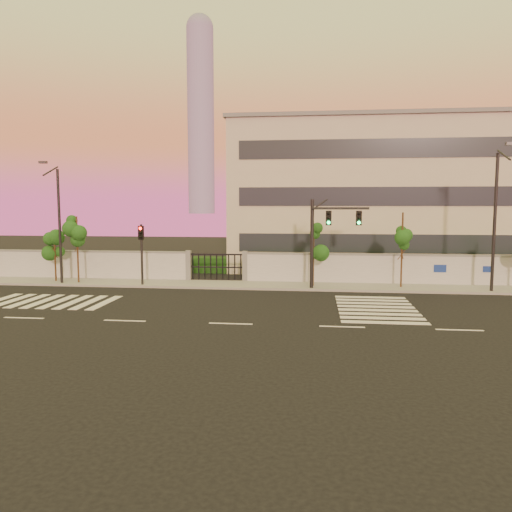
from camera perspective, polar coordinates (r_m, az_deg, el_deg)
The scene contains 15 objects.
ground at distance 22.87m, azimuth -2.91°, elevation -7.75°, with size 120.00×120.00×0.00m, color black.
sidewalk at distance 33.05m, azimuth 0.11°, elevation -3.36°, with size 60.00×3.00×0.15m, color gray.
perimeter_wall at distance 34.38m, azimuth 0.56°, elevation -1.33°, with size 60.00×0.36×2.20m.
hedge_row at distance 37.02m, azimuth 2.65°, elevation -1.21°, with size 41.00×4.25×1.80m.
institutional_building at distance 44.23m, azimuth 13.60°, elevation 6.72°, with size 24.40×12.40×12.25m.
distant_skyscraper at distance 314.76m, azimuth -6.34°, elevation 16.21°, with size 16.00×16.00×118.00m.
road_markings at distance 26.76m, azimuth -4.93°, elevation -5.73°, with size 57.00×7.62×0.02m.
street_tree_b at distance 36.86m, azimuth -21.99°, elevation 1.17°, with size 1.41×1.12×3.57m.
street_tree_c at distance 35.65m, azimuth -19.73°, elevation 2.32°, with size 1.42×1.13×4.60m.
street_tree_d at distance 32.33m, azimuth 6.63°, elevation 1.66°, with size 1.34×1.07×4.11m.
street_tree_e at distance 32.93m, azimuth 16.42°, elevation 2.54°, with size 1.38×1.10×4.90m.
traffic_signal_main at distance 31.42m, azimuth 7.74°, elevation 2.60°, with size 3.62×0.48×5.72m.
traffic_signal_secondary at distance 33.47m, azimuth -12.96°, elevation 0.98°, with size 0.32×0.32×4.12m.
streetlight_west at distance 35.61m, azimuth -21.68°, elevation 3.84°, with size 0.48×1.95×8.10m.
streetlight_east at distance 33.19m, azimuth 25.75°, elevation 4.25°, with size 0.53×2.13×8.84m.
Camera 1 is at (3.70, -21.91, 5.39)m, focal length 35.00 mm.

